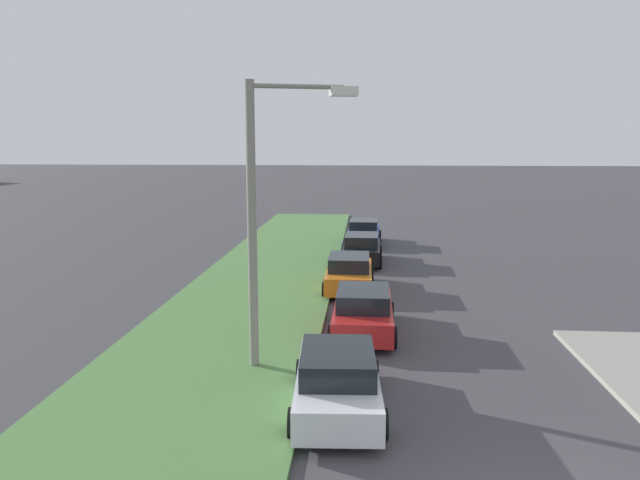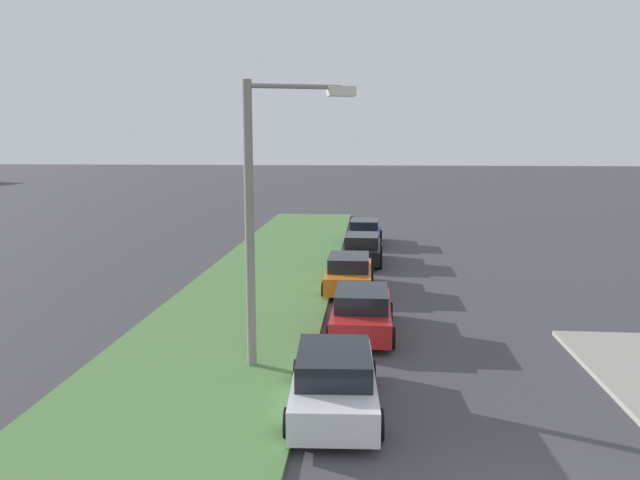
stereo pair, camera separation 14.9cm
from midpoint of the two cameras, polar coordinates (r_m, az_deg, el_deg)
grass_median at (r=19.71m, az=-8.44°, el=-8.12°), size 60.00×6.00×0.12m
parked_car_white at (r=13.54m, az=1.70°, el=-13.39°), size 4.39×2.19×1.47m
parked_car_red at (r=18.71m, az=4.28°, el=-6.90°), size 4.32×2.05×1.47m
parked_car_orange at (r=24.05m, az=2.99°, el=-3.21°), size 4.30×2.03×1.47m
parked_car_black at (r=29.49m, az=4.23°, el=-0.87°), size 4.34×2.10×1.47m
parked_car_blue at (r=35.02m, az=4.46°, el=0.76°), size 4.36×2.14×1.47m
streetlight at (r=15.15m, az=-5.26°, el=3.41°), size 1.07×2.81×7.50m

